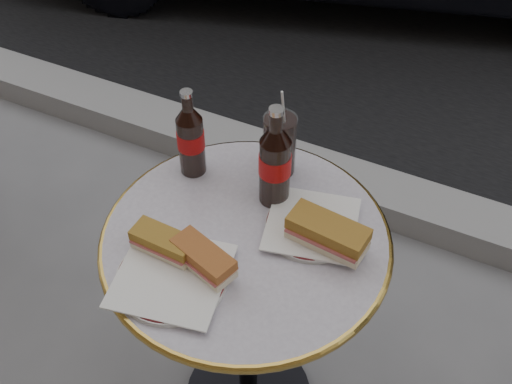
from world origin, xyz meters
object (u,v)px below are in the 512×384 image
at_px(cola_bottle_left, 190,133).
at_px(cola_bottle_right, 275,156).
at_px(bistro_table, 247,330).
at_px(plate_right, 312,226).
at_px(cola_glass, 279,145).
at_px(plate_left, 172,278).

bearing_deg(cola_bottle_left, cola_bottle_right, -0.77).
bearing_deg(bistro_table, cola_bottle_left, 147.00).
bearing_deg(plate_right, cola_glass, 135.90).
distance_m(cola_bottle_left, cola_glass, 0.20).
bearing_deg(plate_left, cola_glass, 80.88).
relative_size(bistro_table, plate_left, 3.27).
distance_m(plate_left, cola_glass, 0.39).
relative_size(cola_bottle_left, cola_glass, 1.44).
height_order(bistro_table, plate_right, plate_right).
height_order(plate_right, cola_bottle_left, cola_bottle_left).
bearing_deg(cola_bottle_left, bistro_table, -33.00).
bearing_deg(bistro_table, cola_glass, 95.49).
xyz_separation_m(plate_left, cola_glass, (0.06, 0.38, 0.07)).
height_order(cola_bottle_right, cola_glass, cola_bottle_right).
relative_size(plate_right, cola_glass, 1.27).
xyz_separation_m(plate_right, cola_bottle_left, (-0.32, 0.05, 0.11)).
relative_size(plate_left, cola_glass, 1.43).
xyz_separation_m(plate_left, cola_bottle_left, (-0.12, 0.29, 0.11)).
distance_m(plate_right, cola_bottle_right, 0.17).
height_order(bistro_table, cola_bottle_left, cola_bottle_left).
bearing_deg(cola_bottle_right, plate_right, -22.57).
bearing_deg(cola_bottle_right, bistro_table, -93.35).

